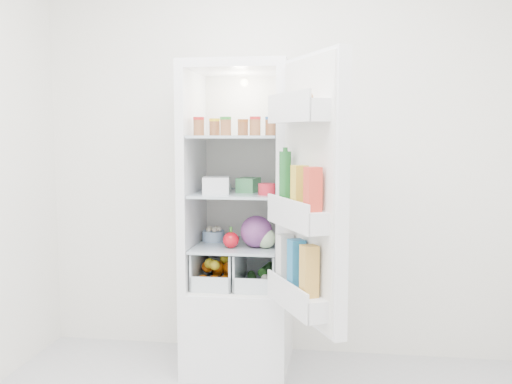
# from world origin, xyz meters

# --- Properties ---
(room_walls) EXTENTS (3.02, 3.02, 2.61)m
(room_walls) POSITION_xyz_m (0.00, 0.00, 1.59)
(room_walls) COLOR white
(room_walls) RESTS_ON ground
(refrigerator) EXTENTS (0.60, 0.60, 1.80)m
(refrigerator) POSITION_xyz_m (-0.20, 1.25, 0.67)
(refrigerator) COLOR white
(refrigerator) RESTS_ON ground
(shelf_low) EXTENTS (0.49, 0.53, 0.01)m
(shelf_low) POSITION_xyz_m (-0.20, 1.19, 0.74)
(shelf_low) COLOR #A2B2BD
(shelf_low) RESTS_ON refrigerator
(shelf_mid) EXTENTS (0.49, 0.53, 0.02)m
(shelf_mid) POSITION_xyz_m (-0.20, 1.19, 1.05)
(shelf_mid) COLOR #A2B2BD
(shelf_mid) RESTS_ON refrigerator
(shelf_top) EXTENTS (0.49, 0.53, 0.02)m
(shelf_top) POSITION_xyz_m (-0.20, 1.19, 1.38)
(shelf_top) COLOR #A2B2BD
(shelf_top) RESTS_ON refrigerator
(crisper_left) EXTENTS (0.23, 0.46, 0.22)m
(crisper_left) POSITION_xyz_m (-0.32, 1.19, 0.61)
(crisper_left) COLOR silver
(crisper_left) RESTS_ON refrigerator
(crisper_right) EXTENTS (0.23, 0.46, 0.22)m
(crisper_right) POSITION_xyz_m (-0.08, 1.19, 0.61)
(crisper_right) COLOR silver
(crisper_right) RESTS_ON refrigerator
(condiment_jars) EXTENTS (0.46, 0.34, 0.08)m
(condiment_jars) POSITION_xyz_m (-0.21, 1.13, 1.43)
(condiment_jars) COLOR #B21919
(condiment_jars) RESTS_ON shelf_top
(squeeze_bottle) EXTENTS (0.05, 0.05, 0.17)m
(squeeze_bottle) POSITION_xyz_m (0.01, 1.30, 1.47)
(squeeze_bottle) COLOR silver
(squeeze_bottle) RESTS_ON shelf_top
(tub_white) EXTENTS (0.17, 0.17, 0.10)m
(tub_white) POSITION_xyz_m (-0.31, 1.08, 1.11)
(tub_white) COLOR silver
(tub_white) RESTS_ON shelf_mid
(tin_red) EXTENTS (0.11, 0.11, 0.06)m
(tin_red) POSITION_xyz_m (-0.01, 1.05, 1.09)
(tin_red) COLOR red
(tin_red) RESTS_ON shelf_mid
(foil_tray) EXTENTS (0.19, 0.17, 0.04)m
(foil_tray) POSITION_xyz_m (-0.35, 1.31, 1.08)
(foil_tray) COLOR silver
(foil_tray) RESTS_ON shelf_mid
(tub_green) EXTENTS (0.13, 0.16, 0.08)m
(tub_green) POSITION_xyz_m (-0.14, 1.19, 1.10)
(tub_green) COLOR #3D864E
(tub_green) RESTS_ON shelf_mid
(red_cabbage) EXTENTS (0.18, 0.18, 0.18)m
(red_cabbage) POSITION_xyz_m (-0.08, 1.11, 0.84)
(red_cabbage) COLOR #501F5A
(red_cabbage) RESTS_ON shelf_low
(bell_pepper) EXTENTS (0.09, 0.09, 0.09)m
(bell_pepper) POSITION_xyz_m (-0.22, 1.07, 0.79)
(bell_pepper) COLOR red
(bell_pepper) RESTS_ON shelf_low
(mushroom_bowl) EXTENTS (0.17, 0.17, 0.06)m
(mushroom_bowl) POSITION_xyz_m (-0.36, 1.26, 0.78)
(mushroom_bowl) COLOR #96B8E1
(mushroom_bowl) RESTS_ON shelf_low
(salad_bag) EXTENTS (0.11, 0.11, 0.11)m
(salad_bag) POSITION_xyz_m (-0.03, 1.09, 0.80)
(salad_bag) COLOR #A9C392
(salad_bag) RESTS_ON shelf_low
(citrus_pile) EXTENTS (0.20, 0.31, 0.16)m
(citrus_pile) POSITION_xyz_m (-0.32, 1.17, 0.58)
(citrus_pile) COLOR orange
(citrus_pile) RESTS_ON refrigerator
(veg_pile) EXTENTS (0.16, 0.30, 0.10)m
(veg_pile) POSITION_xyz_m (-0.07, 1.18, 0.56)
(veg_pile) COLOR #1E501A
(veg_pile) RESTS_ON refrigerator
(fridge_door) EXTENTS (0.40, 0.57, 1.30)m
(fridge_door) POSITION_xyz_m (0.24, 0.64, 1.09)
(fridge_door) COLOR white
(fridge_door) RESTS_ON refrigerator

